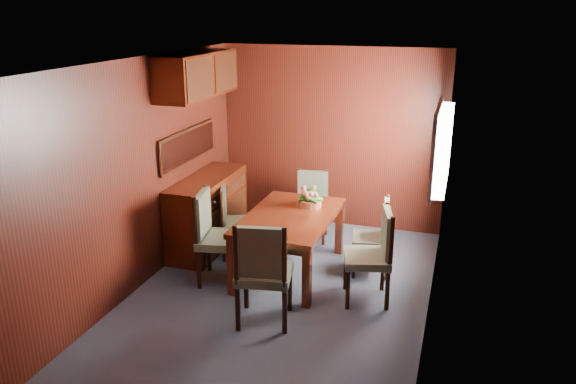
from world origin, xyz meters
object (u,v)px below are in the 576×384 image
(chair_right_near, at_px, (375,250))
(flower_centerpiece, at_px, (310,195))
(chair_left_near, at_px, (214,232))
(dining_table, at_px, (290,223))
(sideboard, at_px, (208,212))
(chair_head, at_px, (263,268))

(chair_right_near, height_order, flower_centerpiece, chair_right_near)
(chair_right_near, bearing_deg, chair_left_near, 78.32)
(chair_left_near, bearing_deg, dining_table, 109.87)
(sideboard, distance_m, chair_left_near, 0.95)
(chair_head, bearing_deg, sideboard, 119.16)
(chair_right_near, relative_size, chair_head, 0.94)
(dining_table, relative_size, flower_centerpiece, 5.25)
(sideboard, relative_size, flower_centerpiece, 4.91)
(sideboard, relative_size, chair_left_near, 1.35)
(dining_table, xyz_separation_m, chair_right_near, (1.00, -0.33, -0.04))
(chair_head, distance_m, flower_centerpiece, 1.49)
(sideboard, xyz_separation_m, dining_table, (1.19, -0.39, 0.15))
(flower_centerpiece, bearing_deg, chair_head, -91.67)
(sideboard, height_order, dining_table, sideboard)
(dining_table, distance_m, chair_head, 1.13)
(dining_table, distance_m, flower_centerpiece, 0.43)
(sideboard, distance_m, chair_head, 1.99)
(dining_table, height_order, chair_right_near, chair_right_near)
(dining_table, bearing_deg, flower_centerpiece, 69.39)
(chair_left_near, distance_m, chair_right_near, 1.73)
(chair_head, bearing_deg, flower_centerpiece, 77.44)
(chair_left_near, bearing_deg, chair_right_near, 82.55)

